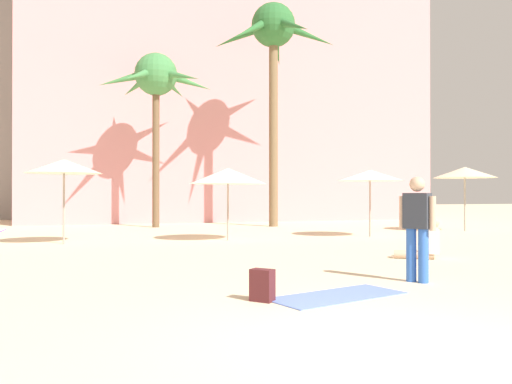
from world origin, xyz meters
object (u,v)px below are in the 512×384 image
Objects in this scene: palm_tree_left at (156,81)px; cafe_umbrella_4 at (465,172)px; beach_towel at (337,296)px; person_far_left at (425,244)px; cafe_umbrella_1 at (64,166)px; cafe_umbrella_5 at (228,176)px; cafe_umbrella_2 at (370,175)px; backpack at (263,286)px; palm_tree_far_left at (273,40)px; person_near_right at (417,224)px.

cafe_umbrella_4 is at bearing -28.61° from palm_tree_left.
beach_towel is 1.94× the size of person_far_left.
cafe_umbrella_1 is 1.02× the size of cafe_umbrella_5.
cafe_umbrella_2 is 6.11m from person_far_left.
cafe_umbrella_2 is 1.14× the size of beach_towel.
person_far_left is at bearing 40.32° from beach_towel.
cafe_umbrella_1 reaches higher than cafe_umbrella_5.
cafe_umbrella_1 is 10.20m from beach_towel.
cafe_umbrella_4 is at bearing 13.85° from cafe_umbrella_2.
palm_tree_far_left is at bearing 27.41° from backpack.
palm_tree_far_left is 23.61× the size of backpack.
palm_tree_far_left reaches higher than cafe_umbrella_5.
cafe_umbrella_1 is at bearing 176.01° from cafe_umbrella_5.
palm_tree_far_left is at bearing -132.50° from person_near_right.
palm_tree_left is 8.44m from cafe_umbrella_5.
person_far_left is at bearing -93.42° from palm_tree_far_left.
cafe_umbrella_4 is at bearing 6.47° from cafe_umbrella_5.
palm_tree_left reaches higher than cafe_umbrella_1.
palm_tree_far_left is 5.90× the size of person_near_right.
cafe_umbrella_5 is at bearing -114.90° from person_near_right.
palm_tree_left reaches higher than backpack.
backpack reaches higher than beach_towel.
backpack is at bearing -110.23° from palm_tree_far_left.
person_near_right is at bearing -56.05° from cafe_umbrella_1.
beach_towel is at bearing -43.38° from backpack.
person_near_right is (2.34, -15.27, -5.38)m from palm_tree_left.
person_near_right is (1.74, 0.65, 0.91)m from beach_towel.
cafe_umbrella_4 is (4.82, 1.19, 0.22)m from cafe_umbrella_2.
beach_towel is (-4.43, -14.95, -8.28)m from palm_tree_far_left.
palm_tree_left is at bearing -39.15° from person_far_left.
cafe_umbrella_1 is (-8.41, -5.82, -6.08)m from palm_tree_far_left.
cafe_umbrella_1 is 2.41× the size of person_far_left.
backpack is 0.42× the size of person_far_left.
cafe_umbrella_1 is at bearing -87.88° from person_near_right.
person_far_left reaches higher than beach_towel.
cafe_umbrella_1 is 1.24× the size of beach_towel.
palm_tree_far_left is 16.31m from person_near_right.
palm_tree_far_left is 4.45× the size of cafe_umbrella_2.
palm_tree_left is 3.86× the size of beach_towel.
cafe_umbrella_2 is 2.22× the size of person_far_left.
backpack is at bearing -91.69° from palm_tree_left.
beach_towel is at bearing -122.80° from cafe_umbrella_2.
person_far_left is (-1.88, -5.54, -1.73)m from cafe_umbrella_2.
person_far_left is at bearing -71.25° from palm_tree_left.
beach_towel is (3.98, -9.13, -2.20)m from cafe_umbrella_1.
cafe_umbrella_1 reaches higher than cafe_umbrella_2.
cafe_umbrella_4 is 1.47× the size of person_near_right.
person_near_right is 3.27m from person_far_left.
person_near_right is at bearing -81.30° from palm_tree_left.
cafe_umbrella_1 is at bearing 177.49° from cafe_umbrella_2.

